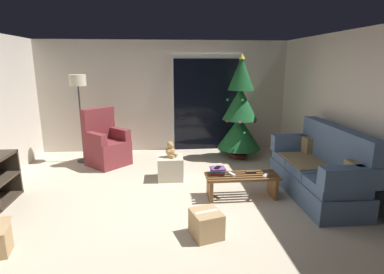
% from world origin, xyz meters
% --- Properties ---
extents(ground_plane, '(7.00, 7.00, 0.00)m').
position_xyz_m(ground_plane, '(0.00, 0.00, 0.00)').
color(ground_plane, beige).
extents(wall_back, '(5.72, 0.12, 2.50)m').
position_xyz_m(wall_back, '(0.00, 3.06, 1.25)').
color(wall_back, beige).
rests_on(wall_back, ground).
extents(wall_right, '(0.12, 6.00, 2.50)m').
position_xyz_m(wall_right, '(2.86, 0.00, 1.25)').
color(wall_right, beige).
rests_on(wall_right, ground).
extents(patio_door_frame, '(1.60, 0.02, 2.20)m').
position_xyz_m(patio_door_frame, '(0.95, 2.99, 1.10)').
color(patio_door_frame, silver).
rests_on(patio_door_frame, ground).
extents(patio_door_glass, '(1.50, 0.02, 2.10)m').
position_xyz_m(patio_door_glass, '(0.95, 2.97, 1.05)').
color(patio_door_glass, black).
rests_on(patio_door_glass, ground).
extents(couch, '(0.80, 1.95, 1.08)m').
position_xyz_m(couch, '(2.32, 0.18, 0.40)').
color(couch, slate).
rests_on(couch, ground).
extents(coffee_table, '(1.10, 0.40, 0.36)m').
position_xyz_m(coffee_table, '(1.11, 0.21, 0.24)').
color(coffee_table, brown).
rests_on(coffee_table, ground).
extents(remote_white, '(0.10, 0.16, 0.02)m').
position_xyz_m(remote_white, '(0.96, 0.24, 0.37)').
color(remote_white, silver).
rests_on(remote_white, coffee_table).
extents(remote_silver, '(0.13, 0.15, 0.02)m').
position_xyz_m(remote_silver, '(1.45, 0.13, 0.37)').
color(remote_silver, '#ADADB2').
rests_on(remote_silver, coffee_table).
extents(remote_graphite, '(0.16, 0.05, 0.02)m').
position_xyz_m(remote_graphite, '(1.27, 0.29, 0.37)').
color(remote_graphite, '#333338').
rests_on(remote_graphite, coffee_table).
extents(book_stack, '(0.26, 0.23, 0.10)m').
position_xyz_m(book_stack, '(0.76, 0.29, 0.41)').
color(book_stack, '#A32D28').
rests_on(book_stack, coffee_table).
extents(cell_phone, '(0.13, 0.16, 0.01)m').
position_xyz_m(cell_phone, '(0.75, 0.29, 0.47)').
color(cell_phone, black).
rests_on(cell_phone, book_stack).
extents(christmas_tree, '(0.92, 0.92, 2.20)m').
position_xyz_m(christmas_tree, '(1.56, 2.20, 0.97)').
color(christmas_tree, '#4C1E19').
rests_on(christmas_tree, ground).
extents(armchair, '(0.97, 0.97, 1.13)m').
position_xyz_m(armchair, '(-1.21, 2.01, 0.40)').
color(armchair, maroon).
rests_on(armchair, ground).
extents(floor_lamp, '(0.32, 0.32, 1.78)m').
position_xyz_m(floor_lamp, '(-1.72, 2.26, 1.51)').
color(floor_lamp, '#2D2D30').
rests_on(floor_lamp, ground).
extents(ottoman, '(0.44, 0.44, 0.40)m').
position_xyz_m(ottoman, '(0.05, 1.10, 0.20)').
color(ottoman, beige).
rests_on(ottoman, ground).
extents(teddy_bear_honey, '(0.22, 0.21, 0.29)m').
position_xyz_m(teddy_bear_honey, '(0.06, 1.09, 0.52)').
color(teddy_bear_honey, tan).
rests_on(teddy_bear_honey, ottoman).
extents(cardboard_box_taped_mid_floor, '(0.41, 0.43, 0.32)m').
position_xyz_m(cardboard_box_taped_mid_floor, '(0.43, -0.81, 0.16)').
color(cardboard_box_taped_mid_floor, tan).
rests_on(cardboard_box_taped_mid_floor, ground).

